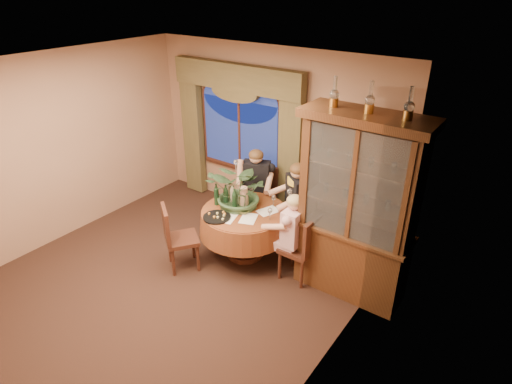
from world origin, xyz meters
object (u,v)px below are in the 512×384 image
Objects in this scene: chair_back_right at (298,213)px; wine_bottle_2 at (227,190)px; chair_front_left at (182,237)px; person_scarf at (298,206)px; wine_bottle_4 at (235,200)px; person_back at (256,189)px; china_cabinet at (357,210)px; dining_table at (245,233)px; stoneware_vase at (243,197)px; wine_bottle_3 at (226,195)px; chair_back at (262,199)px; oil_lamp_right at (410,103)px; oil_lamp_center at (370,97)px; centerpiece_plant at (241,168)px; olive_bowl at (243,211)px; oil_lamp_left at (335,92)px; wine_bottle_1 at (232,195)px; chair_right at (298,247)px; person_pink at (294,237)px; wine_bottle_0 at (216,194)px.

wine_bottle_2 reaches higher than chair_back_right.
person_scarf is at bearing 89.27° from chair_front_left.
wine_bottle_2 is at bearing 147.48° from wine_bottle_4.
china_cabinet is at bearing 138.04° from person_back.
dining_table is 3.95× the size of wine_bottle_2.
china_cabinet is 2.08m from person_back.
chair_front_left is at bearing -119.09° from stoneware_vase.
chair_back is at bearing 88.97° from wine_bottle_3.
chair_back_right is 0.96m from stoneware_vase.
person_back is at bearing 165.34° from oil_lamp_right.
chair_back_right is (-1.14, 0.60, -2.08)m from oil_lamp_center.
dining_table is at bearing -35.37° from centerpiece_plant.
chair_front_left is 0.89m from wine_bottle_4.
stoneware_vase is (-0.51, -0.69, 0.42)m from chair_back_right.
chair_front_left is 6.07× the size of olive_bowl.
chair_back_right is at bearing 140.09° from oil_lamp_left.
chair_front_left is (-2.09, -0.90, -2.08)m from oil_lamp_center.
oil_lamp_right is at bearing 2.57° from centerpiece_plant.
chair_right is at bearing -1.42° from wine_bottle_1.
wine_bottle_1 is at bearing -160.24° from stoneware_vase.
oil_lamp_left and oil_lamp_center have the same top height.
oil_lamp_left is 2.19m from wine_bottle_3.
centerpiece_plant is at bearing 135.01° from olive_bowl.
person_back reaches higher than wine_bottle_1.
wine_bottle_3 is at bearing -149.91° from stoneware_vase.
stoneware_vase is at bearing 30.09° from wine_bottle_3.
china_cabinet is at bearing 141.62° from chair_back.
person_pink is 3.74× the size of wine_bottle_1.
wine_bottle_2 is 0.16m from wine_bottle_3.
wine_bottle_0 and wine_bottle_2 have the same top height.
wine_bottle_4 is at bearing 94.08° from chair_front_left.
wine_bottle_0 reaches higher than olive_bowl.
wine_bottle_3 is (0.06, -0.82, 0.24)m from person_back.
person_pink is 3.74× the size of wine_bottle_2.
centerpiece_plant is (-0.60, -0.56, 0.66)m from person_scarf.
wine_bottle_4 reaches higher than stoneware_vase.
wine_bottle_4 is (-0.12, -0.07, 0.54)m from dining_table.
oil_lamp_right reaches higher than olive_bowl.
oil_lamp_center is (0.00, 0.00, 1.36)m from china_cabinet.
oil_lamp_left is at bearing 136.47° from chair_back.
person_pink is (-0.32, -0.17, -1.94)m from oil_lamp_left.
stoneware_vase is at bearing -177.53° from oil_lamp_right.
stoneware_vase is 0.22m from olive_bowl.
wine_bottle_0 is at bearing -172.40° from china_cabinet.
wine_bottle_0 reaches higher than chair_right.
dining_table is 1.36× the size of chair_front_left.
person_back reaches higher than wine_bottle_3.
wine_bottle_4 is (-0.15, -0.00, 0.14)m from olive_bowl.
stoneware_vase is at bearing 81.73° from person_scarf.
chair_back is at bearing 82.25° from wine_bottle_2.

